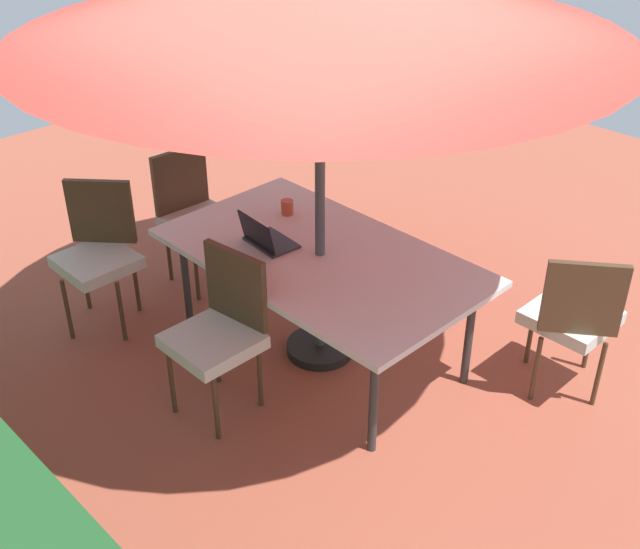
{
  "coord_description": "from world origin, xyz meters",
  "views": [
    {
      "loc": [
        -2.97,
        2.89,
        3.13
      ],
      "look_at": [
        0.0,
        0.0,
        0.59
      ],
      "focal_mm": 44.3,
      "sensor_mm": 36.0,
      "label": 1
    }
  ],
  "objects_px": {
    "chair_southwest": "(574,314)",
    "chair_north": "(220,327)",
    "patio_umbrella": "(320,5)",
    "chair_east": "(194,211)",
    "laptop": "(266,239)",
    "cup": "(287,207)",
    "dining_table": "(320,260)",
    "chair_northeast": "(98,249)"
  },
  "relations": [
    {
      "from": "patio_umbrella",
      "to": "cup",
      "type": "distance_m",
      "value": 1.53
    },
    {
      "from": "patio_umbrella",
      "to": "chair_north",
      "type": "height_order",
      "value": "patio_umbrella"
    },
    {
      "from": "chair_southwest",
      "to": "chair_north",
      "type": "bearing_deg",
      "value": 11.82
    },
    {
      "from": "chair_north",
      "to": "laptop",
      "type": "height_order",
      "value": "chair_north"
    },
    {
      "from": "chair_southwest",
      "to": "chair_north",
      "type": "xyz_separation_m",
      "value": [
        1.32,
        1.55,
        0.0
      ]
    },
    {
      "from": "laptop",
      "to": "cup",
      "type": "relative_size",
      "value": 3.5
    },
    {
      "from": "chair_southwest",
      "to": "chair_northeast",
      "type": "distance_m",
      "value": 3.03
    },
    {
      "from": "chair_southwest",
      "to": "laptop",
      "type": "relative_size",
      "value": 2.88
    },
    {
      "from": "laptop",
      "to": "cup",
      "type": "bearing_deg",
      "value": -54.15
    },
    {
      "from": "chair_north",
      "to": "chair_northeast",
      "type": "relative_size",
      "value": 1.0
    },
    {
      "from": "patio_umbrella",
      "to": "chair_northeast",
      "type": "xyz_separation_m",
      "value": [
        1.29,
        0.78,
        -1.65
      ]
    },
    {
      "from": "dining_table",
      "to": "chair_east",
      "type": "distance_m",
      "value": 1.3
    },
    {
      "from": "chair_east",
      "to": "laptop",
      "type": "relative_size",
      "value": 2.88
    },
    {
      "from": "dining_table",
      "to": "chair_southwest",
      "type": "distance_m",
      "value": 1.52
    },
    {
      "from": "chair_northeast",
      "to": "chair_southwest",
      "type": "bearing_deg",
      "value": -10.68
    },
    {
      "from": "patio_umbrella",
      "to": "chair_southwest",
      "type": "xyz_separation_m",
      "value": [
        -1.3,
        -0.79,
        -1.65
      ]
    },
    {
      "from": "dining_table",
      "to": "chair_northeast",
      "type": "height_order",
      "value": "chair_northeast"
    },
    {
      "from": "chair_northeast",
      "to": "cup",
      "type": "relative_size",
      "value": 10.08
    },
    {
      "from": "chair_southwest",
      "to": "laptop",
      "type": "distance_m",
      "value": 1.88
    },
    {
      "from": "chair_east",
      "to": "patio_umbrella",
      "type": "bearing_deg",
      "value": -87.4
    },
    {
      "from": "chair_east",
      "to": "laptop",
      "type": "xyz_separation_m",
      "value": [
        -0.99,
        0.16,
        0.23
      ]
    },
    {
      "from": "chair_southwest",
      "to": "chair_east",
      "type": "xyz_separation_m",
      "value": [
        2.59,
        0.79,
        0.0
      ]
    },
    {
      "from": "patio_umbrella",
      "to": "chair_east",
      "type": "bearing_deg",
      "value": 0.09
    },
    {
      "from": "chair_east",
      "to": "chair_northeast",
      "type": "relative_size",
      "value": 1.0
    },
    {
      "from": "chair_north",
      "to": "cup",
      "type": "xyz_separation_m",
      "value": [
        0.5,
        -0.98,
        0.23
      ]
    },
    {
      "from": "dining_table",
      "to": "cup",
      "type": "bearing_deg",
      "value": -22.05
    },
    {
      "from": "chair_north",
      "to": "laptop",
      "type": "bearing_deg",
      "value": 107.84
    },
    {
      "from": "chair_southwest",
      "to": "dining_table",
      "type": "bearing_deg",
      "value": -6.39
    },
    {
      "from": "cup",
      "to": "chair_northeast",
      "type": "bearing_deg",
      "value": 52.66
    },
    {
      "from": "chair_east",
      "to": "chair_northeast",
      "type": "xyz_separation_m",
      "value": [
        0.0,
        0.78,
        0.0
      ]
    },
    {
      "from": "dining_table",
      "to": "chair_southwest",
      "type": "relative_size",
      "value": 2.03
    },
    {
      "from": "laptop",
      "to": "cup",
      "type": "height_order",
      "value": "laptop"
    },
    {
      "from": "chair_southwest",
      "to": "chair_north",
      "type": "height_order",
      "value": "same"
    },
    {
      "from": "chair_southwest",
      "to": "cup",
      "type": "distance_m",
      "value": 1.93
    },
    {
      "from": "dining_table",
      "to": "chair_northeast",
      "type": "relative_size",
      "value": 2.03
    },
    {
      "from": "chair_north",
      "to": "laptop",
      "type": "distance_m",
      "value": 0.7
    },
    {
      "from": "chair_southwest",
      "to": "cup",
      "type": "relative_size",
      "value": 10.08
    },
    {
      "from": "chair_north",
      "to": "chair_east",
      "type": "height_order",
      "value": "same"
    },
    {
      "from": "patio_umbrella",
      "to": "chair_east",
      "type": "xyz_separation_m",
      "value": [
        1.29,
        0.0,
        -1.65
      ]
    },
    {
      "from": "laptop",
      "to": "dining_table",
      "type": "bearing_deg",
      "value": -146.3
    },
    {
      "from": "chair_northeast",
      "to": "dining_table",
      "type": "bearing_deg",
      "value": -10.7
    },
    {
      "from": "chair_east",
      "to": "chair_southwest",
      "type": "bearing_deg",
      "value": -70.56
    }
  ]
}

